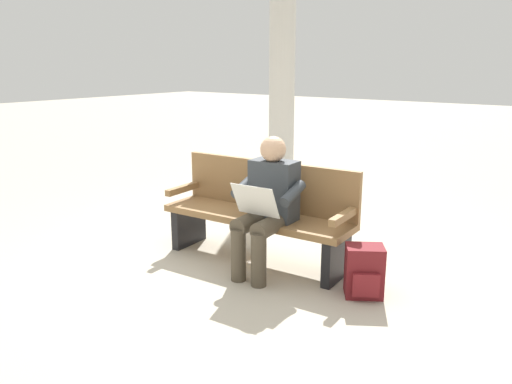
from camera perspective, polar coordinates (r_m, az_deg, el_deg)
The scene contains 5 objects.
ground_plane at distance 4.74m, azimuth 0.01°, elevation -7.66°, with size 40.00×40.00×0.00m, color #B7AD99.
bench_near at distance 4.64m, azimuth 0.49°, elevation -2.13°, with size 1.83×0.58×0.90m.
person_seated at distance 4.30m, azimuth 1.25°, elevation -1.15°, with size 0.59×0.59×1.18m.
backpack at distance 4.07m, azimuth 12.06°, elevation -8.75°, with size 0.36×0.35×0.41m.
support_pillar at distance 8.14m, azimuth 2.97°, elevation 15.55°, with size 0.40×0.40×3.89m, color beige.
Camera 1 is at (-2.60, 3.54, 1.78)m, focal length 35.62 mm.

